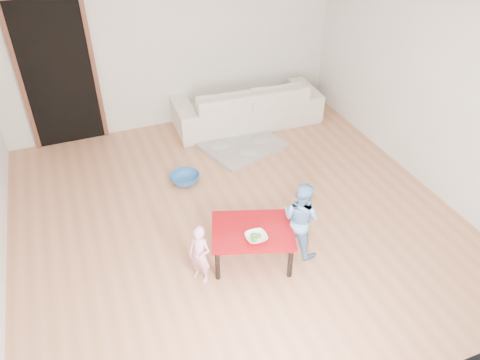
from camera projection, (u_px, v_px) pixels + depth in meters
floor at (234, 215)px, 5.53m from camera, size 5.00×5.00×0.01m
back_wall at (171, 40)px, 6.66m from camera, size 5.00×0.02×2.60m
right_wall at (431, 81)px, 5.51m from camera, size 0.02×5.00×2.60m
doorway at (58, 75)px, 6.33m from camera, size 1.02×0.08×2.11m
sofa at (247, 104)px, 7.18m from camera, size 2.27×0.97×0.65m
cushion at (236, 101)px, 6.87m from camera, size 0.54×0.50×0.12m
red_table at (252, 244)px, 4.84m from camera, size 0.98×0.85×0.41m
bowl at (256, 237)px, 4.58m from camera, size 0.21×0.21×0.05m
broccoli at (256, 237)px, 4.58m from camera, size 0.12×0.12×0.06m
child_pink at (200, 255)px, 4.54m from camera, size 0.27×0.29×0.66m
child_blue at (301, 219)px, 4.81m from camera, size 0.49×0.53×0.87m
basin at (185, 179)px, 6.03m from camera, size 0.38×0.38×0.12m
blanket at (242, 145)px, 6.77m from camera, size 1.29×1.17×0.05m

